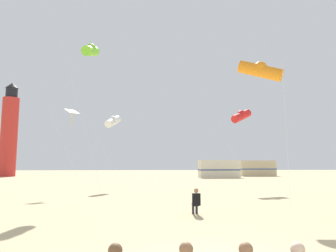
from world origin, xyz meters
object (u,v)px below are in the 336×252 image
kite_flyer_standing (196,201)px  kite_tube_white (113,121)px  kite_tube_scarlet (241,116)px  rv_van_tan (257,168)px  lighthouse_distant (9,132)px  kite_tube_orange (260,70)px  rv_van_cream (219,169)px  kite_diamond_gold (72,114)px  kite_tube_lime (91,50)px

kite_flyer_standing → kite_tube_white: bearing=-73.2°
kite_tube_scarlet → rv_van_tan: (11.65, 28.86, -5.11)m
lighthouse_distant → rv_van_tan: lighthouse_distant is taller
kite_tube_orange → rv_van_cream: size_ratio=1.25×
kite_diamond_gold → kite_flyer_standing: bearing=-53.3°
kite_tube_orange → kite_diamond_gold: 15.14m
lighthouse_distant → kite_tube_scarlet: bearing=-41.8°
kite_tube_lime → kite_tube_orange: bearing=-26.1°
kite_tube_orange → rv_van_tan: 41.99m
kite_flyer_standing → lighthouse_distant: 50.63m
kite_tube_white → rv_van_cream: 25.33m
kite_tube_scarlet → kite_flyer_standing: bearing=-115.7°
kite_diamond_gold → rv_van_cream: bearing=54.0°
kite_tube_lime → rv_van_tan: bearing=54.8°
kite_tube_scarlet → kite_tube_lime: (-12.44, -5.28, 3.74)m
kite_flyer_standing → kite_tube_scarlet: size_ratio=0.16×
kite_flyer_standing → kite_tube_white: 17.19m
kite_tube_orange → kite_diamond_gold: (-12.40, 8.60, -1.22)m
kite_flyer_standing → kite_diamond_gold: 14.97m
kite_tube_white → lighthouse_distant: lighthouse_distant is taller
kite_diamond_gold → kite_tube_white: size_ratio=0.96×
kite_diamond_gold → lighthouse_distant: size_ratio=0.40×
kite_tube_white → lighthouse_distant: 34.49m
kite_flyer_standing → kite_diamond_gold: kite_diamond_gold is taller
kite_tube_scarlet → kite_tube_white: bearing=168.2°
kite_tube_orange → kite_tube_white: bearing=126.8°
kite_flyer_standing → kite_tube_lime: kite_tube_lime is taller
rv_van_tan → kite_tube_white: bearing=-132.2°
kite_tube_lime → rv_van_tan: 42.71m
kite_diamond_gold → kite_tube_orange: bearing=-34.8°
kite_flyer_standing → kite_diamond_gold: (-8.29, 11.13, 5.60)m
kite_tube_scarlet → kite_diamond_gold: (-14.48, -1.75, -0.29)m
kite_tube_scarlet → kite_tube_orange: bearing=-101.4°
kite_flyer_standing → lighthouse_distant: size_ratio=0.07×
kite_tube_orange → kite_tube_scarlet: bearing=78.6°
kite_diamond_gold → lighthouse_distant: lighthouse_distant is taller
kite_diamond_gold → kite_tube_white: 5.05m
kite_diamond_gold → kite_tube_lime: size_ratio=0.61×
kite_flyer_standing → rv_van_cream: 36.54m
kite_tube_scarlet → kite_tube_lime: 14.02m
kite_tube_lime → kite_tube_white: kite_tube_lime is taller
rv_van_cream → kite_tube_scarlet: bearing=-100.2°
kite_tube_lime → rv_van_cream: (15.52, 27.74, -8.85)m
lighthouse_distant → rv_van_cream: 37.29m
rv_van_tan → lighthouse_distant: bearing=178.4°
kite_diamond_gold → rv_van_tan: (26.13, 30.61, -4.82)m
kite_diamond_gold → lighthouse_distant: bearing=120.6°
kite_flyer_standing → kite_tube_scarlet: kite_tube_scarlet is taller
rv_van_cream → rv_van_tan: same height
kite_flyer_standing → kite_diamond_gold: size_ratio=0.17×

